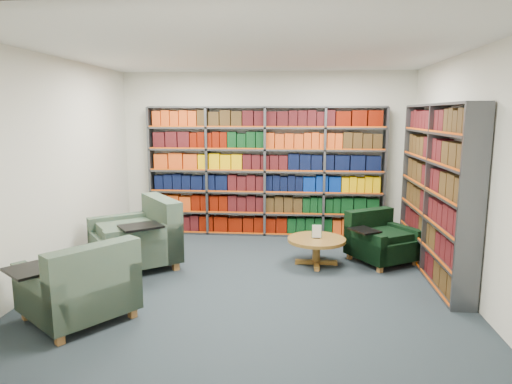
# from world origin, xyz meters

# --- Properties ---
(room_shell) EXTENTS (5.02, 5.02, 2.82)m
(room_shell) POSITION_xyz_m (0.00, 0.00, 1.40)
(room_shell) COLOR black
(room_shell) RESTS_ON ground
(bookshelf_back) EXTENTS (4.00, 0.28, 2.20)m
(bookshelf_back) POSITION_xyz_m (0.00, 2.34, 1.10)
(bookshelf_back) COLOR #47494F
(bookshelf_back) RESTS_ON ground
(bookshelf_right) EXTENTS (0.28, 2.50, 2.20)m
(bookshelf_right) POSITION_xyz_m (2.34, 0.60, 1.10)
(bookshelf_right) COLOR #47494F
(bookshelf_right) RESTS_ON ground
(chair_teal_left) EXTENTS (1.43, 1.45, 0.93)m
(chair_teal_left) POSITION_xyz_m (-1.58, 0.51, 0.38)
(chair_teal_left) COLOR #052830
(chair_teal_left) RESTS_ON ground
(chair_green_right) EXTENTS (1.07, 1.07, 0.71)m
(chair_green_right) POSITION_xyz_m (1.73, 1.03, 0.29)
(chair_green_right) COLOR black
(chair_green_right) RESTS_ON ground
(chair_teal_front) EXTENTS (1.30, 1.30, 0.85)m
(chair_teal_front) POSITION_xyz_m (-1.60, -1.23, 0.34)
(chair_teal_front) COLOR #052830
(chair_teal_front) RESTS_ON ground
(coffee_table) EXTENTS (0.81, 0.81, 0.57)m
(coffee_table) POSITION_xyz_m (0.83, 0.77, 0.30)
(coffee_table) COLOR olive
(coffee_table) RESTS_ON ground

